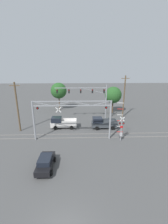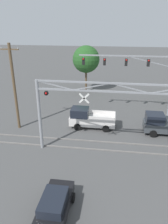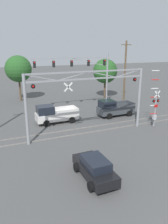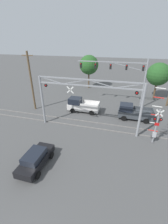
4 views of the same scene
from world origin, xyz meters
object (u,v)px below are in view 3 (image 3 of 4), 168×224
(crossing_signal_mast, at_px, (155,108))
(traffic_signal_span, at_px, (88,70))
(background_tree_beyond_span, at_px, (105,71))
(utility_pole_right, at_px, (125,71))
(background_tree_far_left_verge, at_px, (18,69))
(pickup_truck_following, at_px, (114,108))
(pickup_truck_lead, at_px, (54,114))
(crossing_gantry, at_px, (89,93))
(sedan_waiting, at_px, (95,168))

(crossing_signal_mast, distance_m, traffic_signal_span, 10.66)
(background_tree_beyond_span, bearing_deg, utility_pole_right, -64.04)
(traffic_signal_span, bearing_deg, background_tree_beyond_span, 44.70)
(background_tree_beyond_span, xyz_separation_m, background_tree_far_left_verge, (-13.85, 3.36, 0.61))
(utility_pole_right, xyz_separation_m, background_tree_far_left_verge, (-15.53, 6.81, 0.30))
(traffic_signal_span, xyz_separation_m, pickup_truck_following, (1.68, -4.27, -4.47))
(utility_pole_right, relative_size, background_tree_far_left_verge, 1.30)
(pickup_truck_lead, bearing_deg, crossing_gantry, -65.63)
(pickup_truck_following, bearing_deg, background_tree_far_left_verge, 126.43)
(pickup_truck_following, bearing_deg, traffic_signal_span, 111.45)
(traffic_signal_span, height_order, background_tree_far_left_verge, traffic_signal_span)
(crossing_signal_mast, height_order, pickup_truck_lead, crossing_signal_mast)
(sedan_waiting, height_order, utility_pole_right, utility_pole_right)
(pickup_truck_following, distance_m, utility_pole_right, 9.47)
(crossing_signal_mast, bearing_deg, pickup_truck_following, 111.69)
(utility_pole_right, xyz_separation_m, background_tree_beyond_span, (-1.68, 3.45, -0.31))
(crossing_gantry, relative_size, utility_pole_right, 1.30)
(crossing_signal_mast, height_order, traffic_signal_span, traffic_signal_span)
(traffic_signal_span, xyz_separation_m, background_tree_beyond_span, (5.72, 5.66, -0.91))
(pickup_truck_lead, height_order, background_tree_beyond_span, background_tree_beyond_span)
(pickup_truck_lead, relative_size, background_tree_far_left_verge, 0.67)
(utility_pole_right, bearing_deg, crossing_gantry, -136.16)
(pickup_truck_following, bearing_deg, pickup_truck_lead, 176.74)
(crossing_gantry, height_order, background_tree_far_left_verge, background_tree_far_left_verge)
(pickup_truck_lead, bearing_deg, background_tree_beyond_span, 38.93)
(crossing_gantry, bearing_deg, pickup_truck_following, 38.02)
(pickup_truck_lead, distance_m, pickup_truck_following, 7.72)
(sedan_waiting, xyz_separation_m, background_tree_beyond_span, (12.42, 21.52, 3.80))
(sedan_waiting, xyz_separation_m, background_tree_far_left_verge, (-1.43, 24.88, 4.41))
(crossing_signal_mast, relative_size, pickup_truck_following, 1.33)
(utility_pole_right, bearing_deg, crossing_signal_mast, -107.54)
(traffic_signal_span, bearing_deg, pickup_truck_following, -68.55)
(pickup_truck_following, height_order, background_tree_beyond_span, background_tree_beyond_span)
(pickup_truck_lead, bearing_deg, background_tree_far_left_verge, 99.29)
(pickup_truck_lead, distance_m, sedan_waiting, 12.05)
(traffic_signal_span, relative_size, background_tree_beyond_span, 1.63)
(background_tree_beyond_span, bearing_deg, sedan_waiting, -119.99)
(traffic_signal_span, bearing_deg, crossing_signal_mast, -68.42)
(pickup_truck_lead, distance_m, background_tree_beyond_span, 15.51)
(pickup_truck_lead, height_order, utility_pole_right, utility_pole_right)
(crossing_gantry, xyz_separation_m, pickup_truck_following, (5.54, 4.34, -3.23))
(background_tree_far_left_verge, bearing_deg, background_tree_beyond_span, -13.66)
(crossing_gantry, xyz_separation_m, background_tree_beyond_span, (9.58, 14.26, 0.33))
(utility_pole_right, height_order, background_tree_far_left_verge, utility_pole_right)
(crossing_signal_mast, bearing_deg, pickup_truck_lead, 150.23)
(pickup_truck_lead, bearing_deg, crossing_signal_mast, -29.77)
(pickup_truck_lead, bearing_deg, utility_pole_right, 24.23)
(crossing_gantry, distance_m, sedan_waiting, 8.53)
(crossing_gantry, bearing_deg, pickup_truck_lead, 114.37)
(pickup_truck_following, relative_size, background_tree_beyond_span, 0.71)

